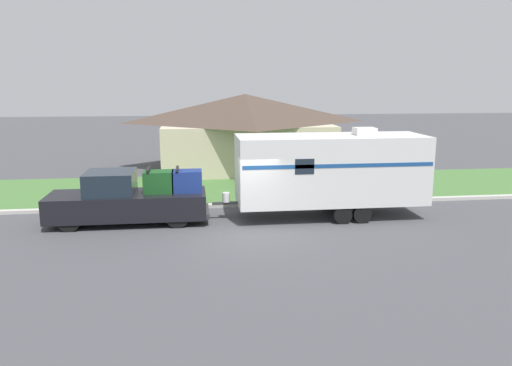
% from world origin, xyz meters
% --- Properties ---
extents(ground_plane, '(120.00, 120.00, 0.00)m').
position_xyz_m(ground_plane, '(0.00, 0.00, 0.00)').
color(ground_plane, '#47474C').
extents(curb_strip, '(80.00, 0.30, 0.14)m').
position_xyz_m(curb_strip, '(0.00, 3.75, 0.07)').
color(curb_strip, beige).
rests_on(curb_strip, ground_plane).
extents(lawn_strip, '(80.00, 7.00, 0.03)m').
position_xyz_m(lawn_strip, '(0.00, 7.40, 0.01)').
color(lawn_strip, '#477538').
rests_on(lawn_strip, ground_plane).
extents(house_across_street, '(10.47, 8.19, 4.43)m').
position_xyz_m(house_across_street, '(1.37, 13.40, 2.30)').
color(house_across_street, beige).
rests_on(house_across_street, ground_plane).
extents(pickup_truck, '(5.86, 1.98, 2.06)m').
position_xyz_m(pickup_truck, '(-4.15, 1.80, 0.91)').
color(pickup_truck, black).
rests_on(pickup_truck, ground_plane).
extents(travel_trailer, '(8.18, 2.46, 3.45)m').
position_xyz_m(travel_trailer, '(3.48, 1.80, 1.88)').
color(travel_trailer, black).
rests_on(travel_trailer, ground_plane).
extents(mailbox, '(0.48, 0.20, 1.33)m').
position_xyz_m(mailbox, '(2.18, 4.63, 1.02)').
color(mailbox, brown).
rests_on(mailbox, ground_plane).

